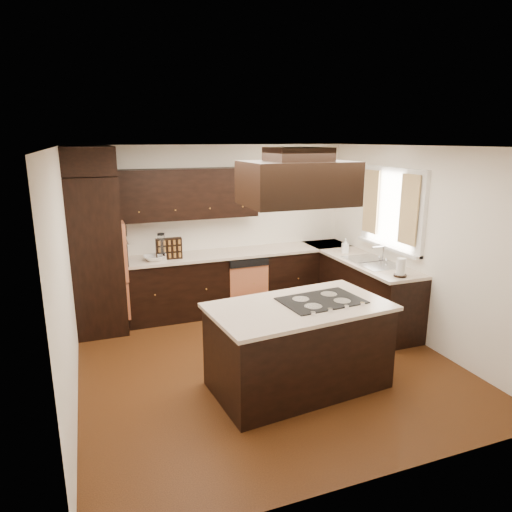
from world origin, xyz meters
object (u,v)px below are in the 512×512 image
(oven_column, at_px, (97,255))
(range_hood, at_px, (297,183))
(island, at_px, (298,348))
(spice_rack, at_px, (169,249))

(oven_column, distance_m, range_hood, 3.13)
(oven_column, xyz_separation_m, island, (1.90, -2.32, -0.62))
(island, bearing_deg, spice_rack, 105.84)
(oven_column, distance_m, spice_rack, 0.97)
(island, distance_m, spice_rack, 2.59)
(island, distance_m, range_hood, 1.72)
(oven_column, relative_size, range_hood, 2.02)
(spice_rack, bearing_deg, island, -65.82)
(range_hood, bearing_deg, spice_rack, 111.72)
(island, height_order, spice_rack, spice_rack)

